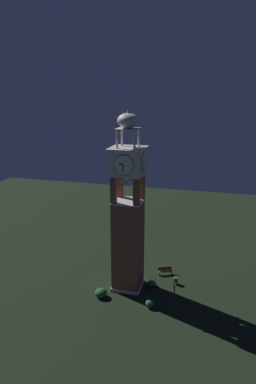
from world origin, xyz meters
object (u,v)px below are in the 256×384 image
(lamp_post, at_px, (174,292))
(clock_tower, at_px, (128,219))
(trash_bin, at_px, (175,281))
(park_bench, at_px, (165,271))

(lamp_post, bearing_deg, clock_tower, -36.33)
(lamp_post, bearing_deg, trash_bin, -83.74)
(clock_tower, height_order, park_bench, clock_tower)
(clock_tower, distance_m, lamp_post, 8.62)
(clock_tower, bearing_deg, trash_bin, -159.58)
(clock_tower, relative_size, lamp_post, 5.11)
(park_bench, relative_size, trash_bin, 2.06)
(park_bench, height_order, lamp_post, lamp_post)
(park_bench, xyz_separation_m, trash_bin, (-1.46, 1.77, -0.08))
(clock_tower, distance_m, park_bench, 8.80)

